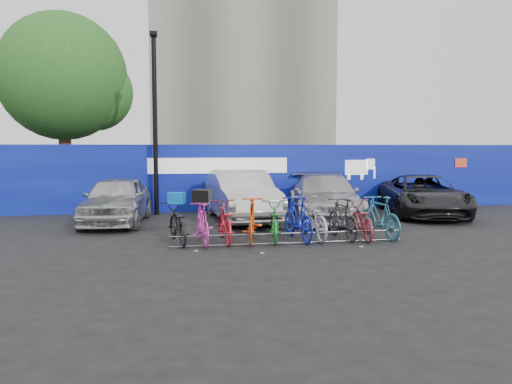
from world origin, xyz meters
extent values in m
plane|color=black|center=(0.00, 0.00, 0.00)|extent=(100.00, 100.00, 0.00)
cube|color=#0A0C8B|center=(0.00, 6.00, 1.20)|extent=(22.00, 0.15, 2.40)
cube|color=white|center=(-1.00, 5.90, 1.65)|extent=(5.00, 0.02, 0.55)
cube|color=white|center=(4.20, 5.90, 1.55)|extent=(1.20, 0.02, 0.90)
cube|color=#EA4629|center=(8.50, 5.90, 1.70)|extent=(0.50, 0.02, 0.35)
cylinder|color=#382314|center=(-7.00, 10.00, 2.00)|extent=(0.50, 0.50, 4.00)
sphere|color=#1F4A17|center=(-7.00, 10.00, 5.20)|extent=(5.20, 5.20, 5.20)
sphere|color=#1F4A17|center=(-5.80, 10.30, 4.60)|extent=(3.20, 3.20, 3.20)
cylinder|color=black|center=(-3.20, 5.40, 3.00)|extent=(0.16, 0.16, 6.00)
cube|color=black|center=(-3.20, 5.40, 6.05)|extent=(0.25, 0.50, 0.12)
cylinder|color=#595B60|center=(0.00, -0.60, 0.28)|extent=(5.60, 0.03, 0.03)
cylinder|color=#595B60|center=(0.00, -0.60, 0.05)|extent=(5.60, 0.03, 0.03)
cylinder|color=#595B60|center=(-2.60, -0.60, 0.14)|extent=(0.03, 0.03, 0.28)
cylinder|color=#595B60|center=(-1.30, -0.60, 0.14)|extent=(0.03, 0.03, 0.28)
cylinder|color=#595B60|center=(0.00, -0.60, 0.14)|extent=(0.03, 0.03, 0.28)
cylinder|color=#595B60|center=(1.30, -0.60, 0.14)|extent=(0.03, 0.03, 0.28)
cylinder|color=#595B60|center=(2.60, -0.60, 0.14)|extent=(0.03, 0.03, 0.28)
imported|color=#A9A9AE|center=(-4.33, 3.57, 0.73)|extent=(2.10, 4.40, 1.45)
imported|color=silver|center=(-0.54, 3.56, 0.79)|extent=(2.02, 4.90, 1.58)
imported|color=#AFAFB3|center=(2.14, 3.37, 0.72)|extent=(2.85, 5.25, 1.44)
imported|color=black|center=(5.69, 3.63, 0.68)|extent=(3.34, 5.30, 1.36)
imported|color=black|center=(-2.60, 0.07, 0.48)|extent=(0.94, 1.91, 0.96)
imported|color=#DC3AB2|center=(-2.01, -0.16, 0.51)|extent=(0.62, 1.72, 1.01)
imported|color=#AF1C2A|center=(-1.45, 0.07, 0.49)|extent=(0.70, 1.90, 0.99)
imported|color=#DE4A10|center=(-0.81, -0.16, 0.56)|extent=(0.87, 1.91, 1.11)
imported|color=#187A29|center=(-0.23, -0.02, 0.48)|extent=(0.97, 1.92, 0.96)
imported|color=#111BB0|center=(0.34, -0.11, 0.56)|extent=(0.73, 1.90, 1.12)
imported|color=#9C9DA3|center=(0.74, 0.05, 0.52)|extent=(0.81, 2.03, 1.05)
imported|color=#252628|center=(1.49, -0.10, 0.53)|extent=(0.61, 1.78, 1.05)
imported|color=maroon|center=(1.98, -0.13, 0.48)|extent=(0.83, 1.87, 0.95)
imported|color=#24627E|center=(2.48, -0.12, 0.54)|extent=(0.77, 1.87, 1.09)
cube|color=#0554B1|center=(-2.60, 0.07, 1.09)|extent=(0.45, 0.39, 0.27)
cube|color=black|center=(-2.01, -0.16, 1.16)|extent=(0.49, 0.46, 0.29)
camera|label=1|loc=(-2.80, -11.91, 2.29)|focal=35.00mm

